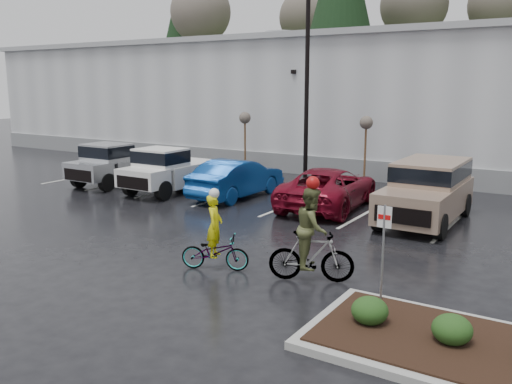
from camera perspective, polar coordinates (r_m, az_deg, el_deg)
The scene contains 16 objects.
ground at distance 13.38m, azimuth -3.07°, elevation -8.85°, with size 120.00×120.00×0.00m, color black.
warehouse at distance 33.06m, azimuth 19.67°, elevation 9.02°, with size 60.50×15.50×7.20m.
wooded_ridge at distance 55.74m, azimuth 24.93°, elevation 8.65°, with size 80.00×25.00×6.00m, color #203717.
lamppost at distance 24.96m, azimuth 5.42°, elevation 13.76°, with size 0.50×1.00×9.22m.
sapling_west at distance 27.87m, azimuth -1.17°, elevation 7.46°, with size 0.60×0.60×3.20m.
sapling_mid at distance 24.91m, azimuth 11.51°, elevation 6.78°, with size 0.60×0.60×3.20m.
shrub_a at distance 10.67m, azimuth 11.89°, elevation -12.11°, with size 0.70×0.70×0.52m, color #123613.
shrub_b at distance 10.31m, azimuth 19.94°, elevation -13.44°, with size 0.70×0.70×0.52m, color #123613.
fire_lane_sign at distance 11.46m, azimuth 13.25°, elevation -5.23°, with size 0.30×0.05×2.20m.
pickup_silver at distance 26.14m, azimuth -13.92°, elevation 3.02°, with size 2.10×5.20×1.96m, color #AEB1B6, non-canonical shape.
pickup_white at distance 23.83m, azimuth -8.51°, elevation 2.45°, with size 2.10×5.20×1.96m, color silver, non-canonical shape.
car_blue at distance 22.30m, azimuth -2.03°, elevation 1.47°, with size 1.68×4.81×1.58m, color navy.
car_red at distance 20.54m, azimuth 7.65°, elevation 0.44°, with size 2.54×5.50×1.53m, color maroon.
suv_tan at distance 19.00m, azimuth 17.44°, elevation -0.06°, with size 2.20×5.10×2.06m, color #8C725F, non-canonical shape.
cyclist_hivis at distance 13.67m, azimuth -4.35°, elevation -5.52°, with size 1.82×1.22×2.09m.
cyclist_olive at distance 12.84m, azimuth 5.87°, elevation -5.48°, with size 2.02×1.28×2.53m.
Camera 1 is at (7.27, -10.24, 4.61)m, focal length 38.00 mm.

